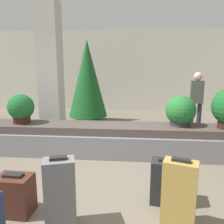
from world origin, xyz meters
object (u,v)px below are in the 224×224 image
Objects in this scene: potted_plant_1 at (181,111)px; suitcase_4 at (179,196)px; pillar at (51,71)px; suitcase_1 at (15,195)px; traveler_0 at (197,97)px; suitcase_0 at (166,182)px; suitcase_3 at (60,193)px; decorated_tree at (87,79)px; potted_plant_2 at (21,109)px.

suitcase_4 is at bearing -101.54° from potted_plant_1.
suitcase_4 is at bearing -52.36° from pillar.
suitcase_1 is (0.69, -3.08, -1.37)m from pillar.
traveler_0 is (0.78, 1.76, 0.08)m from potted_plant_1.
traveler_0 is at bearing 11.01° from pillar.
suitcase_0 is at bearing -104.21° from traveler_0.
potted_plant_1 reaches higher than suitcase_3.
suitcase_3 is at bearing -159.02° from suitcase_4.
suitcase_0 is 3.71m from traveler_0.
traveler_0 is (3.67, 0.71, -0.68)m from pillar.
suitcase_4 is at bearing -68.39° from decorated_tree.
pillar is at bearing -110.48° from decorated_tree.
suitcase_3 reaches higher than suitcase_1.
potted_plant_2 is (-0.90, 1.94, 0.63)m from suitcase_1.
suitcase_1 is at bearing -137.24° from potted_plant_1.
traveler_0 is at bearing 78.77° from suitcase_0.
potted_plant_2 is 0.37× the size of traveler_0.
decorated_tree is at bearing 170.87° from traveler_0.
decorated_tree is at bearing 93.76° from suitcase_1.
potted_plant_2 reaches higher than suitcase_3.
suitcase_0 is 0.98× the size of potted_plant_2.
suitcase_4 is (1.19, 0.05, 0.00)m from suitcase_3.
pillar is 3.44m from suitcase_1.
suitcase_1 is 0.82× the size of potted_plant_2.
suitcase_1 is 0.30× the size of traveler_0.
decorated_tree is (0.58, 1.55, -0.24)m from pillar.
suitcase_4 is 2.23m from potted_plant_1.
potted_plant_1 is 0.37× the size of traveler_0.
potted_plant_1 is 3.51m from decorated_tree.
suitcase_4 is at bearing -74.83° from suitcase_0.
suitcase_3 is at bearing -126.77° from potted_plant_1.
suitcase_0 is 0.98× the size of potted_plant_1.
suitcase_4 is (0.05, -0.47, 0.10)m from suitcase_0.
suitcase_3 is at bearing -81.87° from decorated_tree.
potted_plant_1 is at bearing 35.51° from suitcase_3.
potted_plant_1 reaches higher than suitcase_0.
potted_plant_1 is at bearing 97.26° from suitcase_4.
potted_plant_1 is 0.23× the size of decorated_tree.
pillar reaches higher than suitcase_0.
traveler_0 reaches higher than suitcase_1.
suitcase_3 is at bearing -11.68° from suitcase_1.
potted_plant_1 is at bearing 82.72° from suitcase_0.
traveler_0 reaches higher than suitcase_3.
pillar is at bearing 146.44° from suitcase_4.
suitcase_4 reaches higher than suitcase_0.
traveler_0 is (1.21, 3.89, 0.55)m from suitcase_4.
suitcase_0 is (2.40, -2.71, -1.33)m from pillar.
pillar is 4.20m from suitcase_4.
suitcase_1 is at bearing -77.40° from pillar.
pillar is 3.17m from potted_plant_1.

